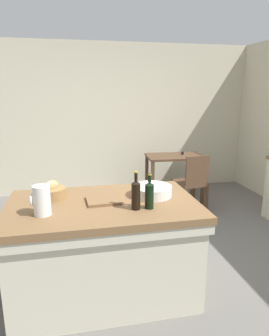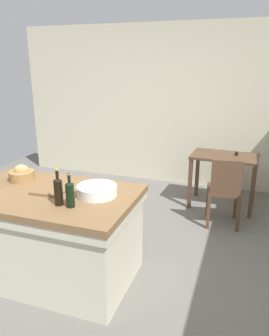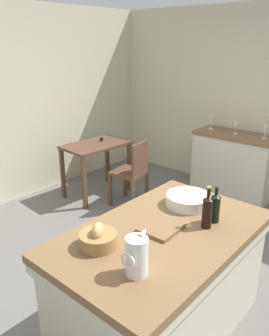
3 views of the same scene
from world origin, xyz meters
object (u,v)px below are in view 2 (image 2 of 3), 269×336
at_px(wine_bottle_dark, 70,193).
at_px(cutting_board, 50,190).
at_px(wash_bowl, 97,191).
at_px(wine_bottle_amber, 58,191).
at_px(bread_basket, 22,175).
at_px(wooden_chair, 224,190).
at_px(writing_desk, 224,164).
at_px(island_table, 51,232).

bearing_deg(wine_bottle_dark, cutting_board, 146.46).
relative_size(wash_bowl, wine_bottle_amber, 1.14).
height_order(bread_basket, wine_bottle_dark, wine_bottle_dark).
height_order(wooden_chair, wine_bottle_amber, wine_bottle_amber).
height_order(wine_bottle_dark, wine_bottle_amber, wine_bottle_amber).
bearing_deg(cutting_board, wash_bowl, 8.07).
height_order(writing_desk, wine_bottle_dark, wine_bottle_dark).
height_order(bread_basket, wine_bottle_amber, wine_bottle_amber).
distance_m(writing_desk, bread_basket, 2.73).
distance_m(island_table, wash_bowl, 0.64).
xyz_separation_m(writing_desk, bread_basket, (-1.83, -2.01, 0.28)).
bearing_deg(cutting_board, bread_basket, 158.21).
bearing_deg(writing_desk, wooden_chair, -84.14).
distance_m(cutting_board, wine_bottle_amber, 0.34).
bearing_deg(wash_bowl, cutting_board, -171.93).
bearing_deg(island_table, wooden_chair, 47.09).
bearing_deg(island_table, bread_basket, 154.89).
xyz_separation_m(island_table, wine_bottle_amber, (0.24, -0.20, 0.52)).
xyz_separation_m(wooden_chair, cutting_board, (-1.46, -1.56, 0.39)).
height_order(island_table, wine_bottle_dark, wine_bottle_dark).
bearing_deg(cutting_board, wooden_chair, 46.86).
distance_m(bread_basket, wine_bottle_amber, 0.78).
distance_m(writing_desk, wooden_chair, 0.64).
xyz_separation_m(bread_basket, wine_bottle_dark, (0.78, -0.40, 0.06)).
distance_m(wooden_chair, wash_bowl, 1.85).
bearing_deg(bread_basket, writing_desk, 47.56).
bearing_deg(bread_basket, wash_bowl, -7.30).
relative_size(writing_desk, wash_bowl, 2.61).
height_order(wash_bowl, cutting_board, wash_bowl).
height_order(wooden_chair, bread_basket, bread_basket).
bearing_deg(wine_bottle_amber, wine_bottle_dark, -1.09).
relative_size(wash_bowl, wine_bottle_dark, 1.23).
bearing_deg(bread_basket, wine_bottle_dark, -27.24).
xyz_separation_m(wooden_chair, wine_bottle_amber, (-1.23, -1.78, 0.50)).
distance_m(wash_bowl, bread_basket, 0.89).
xyz_separation_m(bread_basket, wine_bottle_amber, (0.67, -0.40, 0.07)).
distance_m(bread_basket, cutting_board, 0.47).
bearing_deg(writing_desk, cutting_board, -122.59).
bearing_deg(island_table, writing_desk, 57.49).
xyz_separation_m(wash_bowl, wine_bottle_dark, (-0.10, -0.29, 0.07)).
xyz_separation_m(bread_basket, cutting_board, (0.44, -0.18, -0.05)).
bearing_deg(wine_bottle_amber, wooden_chair, 55.44).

